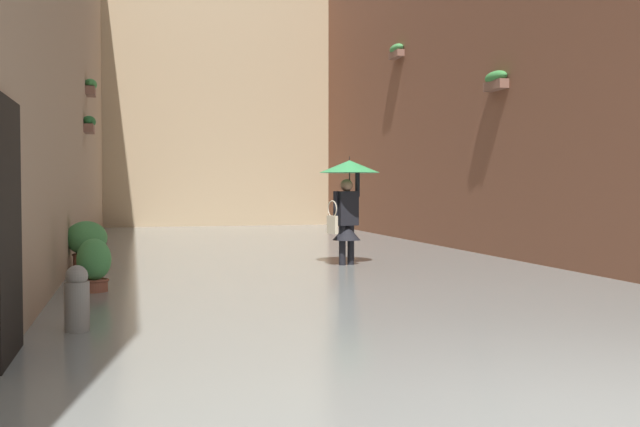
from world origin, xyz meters
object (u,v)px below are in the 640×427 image
object	(u,v)px
potted_plant_mid_right	(94,267)
mooring_bollard	(77,304)
person_wading	(348,189)
potted_plant_far_right	(87,245)

from	to	relation	value
potted_plant_mid_right	mooring_bollard	distance (m)	2.77
potted_plant_mid_right	mooring_bollard	bearing A→B (deg)	89.56
person_wading	mooring_bollard	size ratio (longest dim) A/B	2.73
person_wading	potted_plant_far_right	distance (m)	4.53
person_wading	mooring_bollard	world-z (taller)	person_wading
potted_plant_mid_right	mooring_bollard	xyz separation A→B (m)	(0.02, 2.77, -0.07)
potted_plant_mid_right	potted_plant_far_right	xyz separation A→B (m)	(0.23, -2.31, 0.12)
person_wading	mooring_bollard	xyz separation A→B (m)	(4.23, 5.17, -1.08)
potted_plant_mid_right	mooring_bollard	world-z (taller)	potted_plant_mid_right
person_wading	potted_plant_mid_right	xyz separation A→B (m)	(4.21, 2.41, -1.02)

